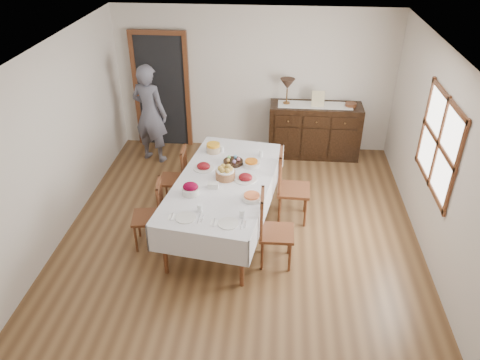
# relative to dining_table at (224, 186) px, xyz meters

# --- Properties ---
(ground) EXTENTS (6.00, 6.00, 0.00)m
(ground) POSITION_rel_dining_table_xyz_m (0.23, -0.26, -0.75)
(ground) COLOR brown
(room_shell) EXTENTS (5.02, 6.02, 2.65)m
(room_shell) POSITION_rel_dining_table_xyz_m (0.08, 0.16, 0.89)
(room_shell) COLOR white
(room_shell) RESTS_ON ground
(dining_table) EXTENTS (1.60, 2.62, 0.85)m
(dining_table) POSITION_rel_dining_table_xyz_m (0.00, 0.00, 0.00)
(dining_table) COLOR silver
(dining_table) RESTS_ON ground
(chair_left_near) EXTENTS (0.47, 0.47, 0.98)m
(chair_left_near) POSITION_rel_dining_table_xyz_m (-0.95, -0.39, -0.25)
(chair_left_near) COLOR brown
(chair_left_near) RESTS_ON ground
(chair_left_far) EXTENTS (0.41, 0.41, 0.96)m
(chair_left_far) POSITION_rel_dining_table_xyz_m (-0.82, 0.62, -0.26)
(chair_left_far) COLOR brown
(chair_left_far) RESTS_ON ground
(chair_right_near) EXTENTS (0.44, 0.44, 1.04)m
(chair_right_near) POSITION_rel_dining_table_xyz_m (0.68, -0.62, -0.22)
(chair_right_near) COLOR brown
(chair_right_near) RESTS_ON ground
(chair_right_far) EXTENTS (0.48, 0.48, 1.11)m
(chair_right_far) POSITION_rel_dining_table_xyz_m (0.90, 0.39, -0.19)
(chair_right_far) COLOR brown
(chair_right_far) RESTS_ON ground
(sideboard) EXTENTS (1.64, 0.59, 0.98)m
(sideboard) POSITION_rel_dining_table_xyz_m (1.36, 2.46, -0.26)
(sideboard) COLOR black
(sideboard) RESTS_ON ground
(person) EXTENTS (0.68, 0.54, 1.89)m
(person) POSITION_rel_dining_table_xyz_m (-1.55, 2.04, 0.20)
(person) COLOR slate
(person) RESTS_ON ground
(bread_basket) EXTENTS (0.27, 0.27, 0.19)m
(bread_basket) POSITION_rel_dining_table_xyz_m (0.01, 0.04, 0.18)
(bread_basket) COLOR brown
(bread_basket) RESTS_ON dining_table
(egg_basket) EXTENTS (0.29, 0.29, 0.10)m
(egg_basket) POSITION_rel_dining_table_xyz_m (0.07, 0.46, 0.13)
(egg_basket) COLOR black
(egg_basket) RESTS_ON dining_table
(ham_platter_a) EXTENTS (0.29, 0.29, 0.11)m
(ham_platter_a) POSITION_rel_dining_table_xyz_m (-0.33, 0.28, 0.13)
(ham_platter_a) COLOR silver
(ham_platter_a) RESTS_ON dining_table
(ham_platter_b) EXTENTS (0.31, 0.31, 0.11)m
(ham_platter_b) POSITION_rel_dining_table_xyz_m (0.28, 0.03, 0.13)
(ham_platter_b) COLOR silver
(ham_platter_b) RESTS_ON dining_table
(beet_bowl) EXTENTS (0.22, 0.22, 0.17)m
(beet_bowl) POSITION_rel_dining_table_xyz_m (-0.39, -0.39, 0.17)
(beet_bowl) COLOR silver
(beet_bowl) RESTS_ON dining_table
(carrot_bowl) EXTENTS (0.24, 0.24, 0.09)m
(carrot_bowl) POSITION_rel_dining_table_xyz_m (0.34, 0.42, 0.14)
(carrot_bowl) COLOR silver
(carrot_bowl) RESTS_ON dining_table
(pineapple_bowl) EXTENTS (0.21, 0.21, 0.14)m
(pineapple_bowl) POSITION_rel_dining_table_xyz_m (-0.26, 0.79, 0.16)
(pineapple_bowl) COLOR tan
(pineapple_bowl) RESTS_ON dining_table
(casserole_dish) EXTENTS (0.25, 0.25, 0.07)m
(casserole_dish) POSITION_rel_dining_table_xyz_m (0.40, -0.45, 0.13)
(casserole_dish) COLOR silver
(casserole_dish) RESTS_ON dining_table
(butter_dish) EXTENTS (0.15, 0.11, 0.07)m
(butter_dish) POSITION_rel_dining_table_xyz_m (-0.12, -0.21, 0.13)
(butter_dish) COLOR silver
(butter_dish) RESTS_ON dining_table
(setting_left) EXTENTS (0.44, 0.31, 0.10)m
(setting_left) POSITION_rel_dining_table_xyz_m (-0.31, -0.87, 0.12)
(setting_left) COLOR silver
(setting_left) RESTS_ON dining_table
(setting_right) EXTENTS (0.44, 0.31, 0.10)m
(setting_right) POSITION_rel_dining_table_xyz_m (0.21, -0.94, 0.12)
(setting_right) COLOR silver
(setting_right) RESTS_ON dining_table
(glass_far_a) EXTENTS (0.06, 0.06, 0.10)m
(glass_far_a) POSITION_rel_dining_table_xyz_m (-0.13, 0.81, 0.14)
(glass_far_a) COLOR white
(glass_far_a) RESTS_ON dining_table
(glass_far_b) EXTENTS (0.06, 0.06, 0.10)m
(glass_far_b) POSITION_rel_dining_table_xyz_m (0.46, 0.72, 0.15)
(glass_far_b) COLOR white
(glass_far_b) RESTS_ON dining_table
(runner) EXTENTS (1.30, 0.35, 0.01)m
(runner) POSITION_rel_dining_table_xyz_m (1.33, 2.45, 0.24)
(runner) COLOR white
(runner) RESTS_ON sideboard
(table_lamp) EXTENTS (0.26, 0.26, 0.46)m
(table_lamp) POSITION_rel_dining_table_xyz_m (0.82, 2.48, 0.59)
(table_lamp) COLOR brown
(table_lamp) RESTS_ON sideboard
(picture_frame) EXTENTS (0.22, 0.08, 0.28)m
(picture_frame) POSITION_rel_dining_table_xyz_m (1.37, 2.40, 0.37)
(picture_frame) COLOR beige
(picture_frame) RESTS_ON sideboard
(deco_bowl) EXTENTS (0.20, 0.20, 0.06)m
(deco_bowl) POSITION_rel_dining_table_xyz_m (1.95, 2.46, 0.26)
(deco_bowl) COLOR brown
(deco_bowl) RESTS_ON sideboard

